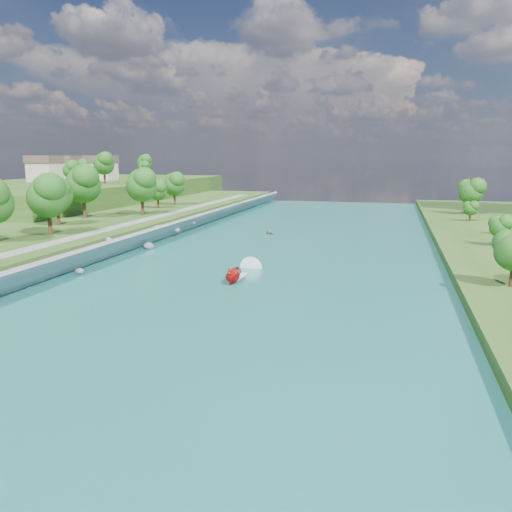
% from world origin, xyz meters
% --- Properties ---
extents(ground, '(260.00, 260.00, 0.00)m').
position_xyz_m(ground, '(0.00, 0.00, 0.00)').
color(ground, '#2D5119').
rests_on(ground, ground).
extents(river_water, '(55.00, 240.00, 0.10)m').
position_xyz_m(river_water, '(0.00, 20.00, 0.05)').
color(river_water, '#1B6469').
rests_on(river_water, ground).
extents(ridge_west, '(60.00, 120.00, 9.00)m').
position_xyz_m(ridge_west, '(-82.50, 95.00, 4.50)').
color(ridge_west, '#2D5119').
rests_on(ridge_west, ground).
extents(riprap_bank, '(4.79, 236.00, 4.11)m').
position_xyz_m(riprap_bank, '(-25.83, 19.62, 1.79)').
color(riprap_bank, slate).
rests_on(riprap_bank, ground).
extents(riverside_path, '(3.00, 200.00, 0.10)m').
position_xyz_m(riverside_path, '(-32.50, 20.00, 3.55)').
color(riverside_path, gray).
rests_on(riverside_path, berm_west).
extents(ridge_houses, '(29.50, 29.50, 8.40)m').
position_xyz_m(ridge_houses, '(-88.67, 100.00, 13.31)').
color(ridge_houses, beige).
rests_on(ridge_houses, ridge_west).
extents(trees_ridge, '(22.88, 67.22, 10.98)m').
position_xyz_m(trees_ridge, '(-72.01, 99.96, 13.77)').
color(trees_ridge, '#1D4D14').
rests_on(trees_ridge, ridge_west).
extents(motorboat, '(3.60, 19.21, 2.02)m').
position_xyz_m(motorboat, '(-1.43, 12.62, 0.90)').
color(motorboat, red).
rests_on(motorboat, river_water).
extents(raft, '(3.60, 3.83, 1.57)m').
position_xyz_m(raft, '(-6.91, 55.48, 0.47)').
color(raft, gray).
rests_on(raft, river_water).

